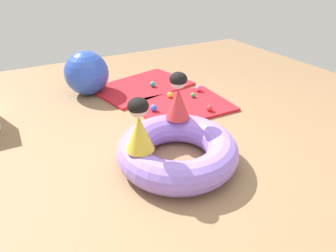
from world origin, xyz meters
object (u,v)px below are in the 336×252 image
(play_ball_red, at_px, (210,108))
(exercise_ball_large, at_px, (87,73))
(child_in_yellow, at_px, (139,125))
(play_ball_teal, at_px, (153,84))
(child_in_red, at_px, (178,96))
(play_ball_pink, at_px, (198,88))
(play_ball_blue, at_px, (154,108))
(play_ball_yellow, at_px, (170,95))
(play_ball_orange, at_px, (105,85))
(play_ball_green, at_px, (193,95))
(inflatable_cushion, at_px, (177,150))

(play_ball_red, distance_m, exercise_ball_large, 1.94)
(child_in_yellow, height_order, play_ball_teal, child_in_yellow)
(child_in_red, distance_m, play_ball_pink, 1.53)
(play_ball_blue, bearing_deg, play_ball_yellow, 35.56)
(child_in_red, relative_size, play_ball_red, 5.89)
(play_ball_teal, bearing_deg, play_ball_blue, -115.26)
(play_ball_orange, bearing_deg, play_ball_green, -45.18)
(child_in_red, distance_m, play_ball_green, 1.30)
(inflatable_cushion, height_order, play_ball_orange, inflatable_cushion)
(play_ball_blue, distance_m, play_ball_green, 0.73)
(play_ball_yellow, xyz_separation_m, exercise_ball_large, (-0.99, 0.81, 0.25))
(play_ball_green, bearing_deg, inflatable_cushion, -128.57)
(child_in_red, bearing_deg, play_ball_red, 153.63)
(child_in_red, relative_size, play_ball_teal, 6.01)
(play_ball_blue, bearing_deg, child_in_red, -95.89)
(inflatable_cushion, height_order, child_in_yellow, child_in_yellow)
(play_ball_teal, bearing_deg, play_ball_red, -75.94)
(play_ball_red, bearing_deg, child_in_yellow, -149.90)
(play_ball_yellow, relative_size, play_ball_blue, 0.89)
(play_ball_red, bearing_deg, play_ball_yellow, 110.93)
(play_ball_yellow, distance_m, play_ball_pink, 0.50)
(play_ball_yellow, bearing_deg, play_ball_orange, 129.72)
(play_ball_pink, relative_size, play_ball_red, 1.15)
(child_in_red, relative_size, play_ball_orange, 8.58)
(play_ball_red, relative_size, play_ball_green, 1.26)
(play_ball_blue, bearing_deg, child_in_yellow, -121.32)
(exercise_ball_large, bearing_deg, play_ball_yellow, -39.42)
(child_in_red, distance_m, play_ball_orange, 2.01)
(play_ball_red, bearing_deg, play_ball_blue, 151.58)
(play_ball_green, bearing_deg, child_in_red, -131.45)
(child_in_yellow, distance_m, play_ball_pink, 2.21)
(play_ball_blue, bearing_deg, play_ball_teal, 64.74)
(play_ball_yellow, relative_size, play_ball_orange, 1.37)
(play_ball_pink, relative_size, play_ball_teal, 1.17)
(inflatable_cushion, distance_m, child_in_yellow, 0.58)
(play_ball_pink, bearing_deg, inflatable_cushion, -130.35)
(child_in_yellow, xyz_separation_m, play_ball_green, (1.42, 1.28, -0.49))
(play_ball_blue, bearing_deg, play_ball_red, -28.42)
(child_in_yellow, bearing_deg, play_ball_blue, -115.74)
(play_ball_red, relative_size, play_ball_teal, 1.02)
(play_ball_pink, bearing_deg, play_ball_blue, -162.51)
(child_in_red, xyz_separation_m, play_ball_pink, (0.99, 1.06, -0.48))
(play_ball_teal, distance_m, exercise_ball_large, 1.03)
(inflatable_cushion, distance_m, play_ball_blue, 1.16)
(inflatable_cushion, height_order, play_ball_pink, inflatable_cushion)
(child_in_yellow, height_order, play_ball_yellow, child_in_yellow)
(play_ball_yellow, height_order, play_ball_green, play_ball_yellow)
(inflatable_cushion, height_order, play_ball_green, inflatable_cushion)
(child_in_yellow, height_order, play_ball_blue, child_in_yellow)
(play_ball_orange, xyz_separation_m, play_ball_teal, (0.68, -0.37, 0.01))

